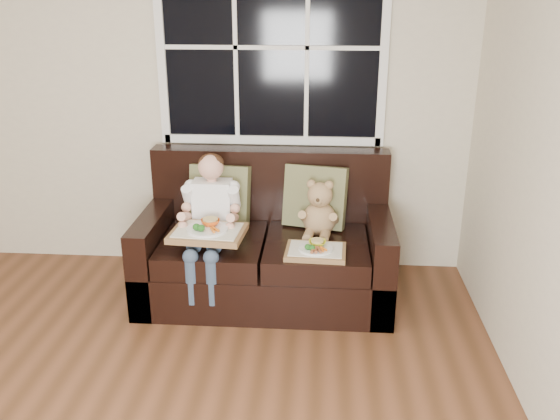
# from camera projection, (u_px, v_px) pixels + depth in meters

# --- Properties ---
(window_back) EXTENTS (1.62, 0.04, 1.37)m
(window_back) POSITION_uv_depth(u_px,v_px,m) (271.00, 47.00, 4.12)
(window_back) COLOR black
(window_back) RESTS_ON room_walls
(loveseat) EXTENTS (1.70, 0.92, 0.96)m
(loveseat) POSITION_uv_depth(u_px,v_px,m) (267.00, 251.00, 4.15)
(loveseat) COLOR black
(loveseat) RESTS_ON ground
(pillow_left) EXTENTS (0.44, 0.24, 0.44)m
(pillow_left) POSITION_uv_depth(u_px,v_px,m) (220.00, 195.00, 4.20)
(pillow_left) COLOR olive
(pillow_left) RESTS_ON loveseat
(pillow_right) EXTENTS (0.46, 0.29, 0.45)m
(pillow_right) POSITION_uv_depth(u_px,v_px,m) (315.00, 197.00, 4.15)
(pillow_right) COLOR olive
(pillow_right) RESTS_ON loveseat
(child) EXTENTS (0.38, 0.59, 0.86)m
(child) POSITION_uv_depth(u_px,v_px,m) (210.00, 211.00, 3.95)
(child) COLOR white
(child) RESTS_ON loveseat
(teddy_bear) EXTENTS (0.25, 0.31, 0.40)m
(teddy_bear) POSITION_uv_depth(u_px,v_px,m) (320.00, 212.00, 4.02)
(teddy_bear) COLOR tan
(teddy_bear) RESTS_ON loveseat
(tray_left) EXTENTS (0.49, 0.39, 0.11)m
(tray_left) POSITION_uv_depth(u_px,v_px,m) (208.00, 231.00, 3.79)
(tray_left) COLOR #8D613F
(tray_left) RESTS_ON child
(tray_right) EXTENTS (0.39, 0.31, 0.09)m
(tray_right) POSITION_uv_depth(u_px,v_px,m) (316.00, 250.00, 3.76)
(tray_right) COLOR #8D613F
(tray_right) RESTS_ON loveseat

